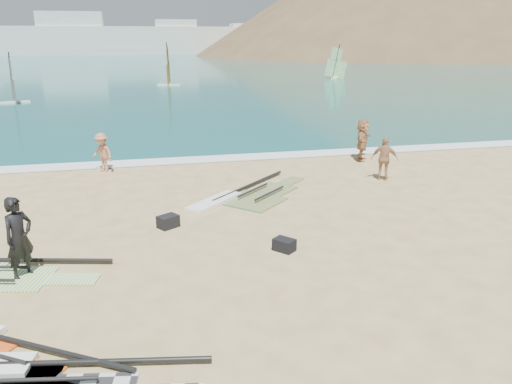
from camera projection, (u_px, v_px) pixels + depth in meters
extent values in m
plane|color=tan|center=(232.00, 295.00, 10.73)|extent=(300.00, 300.00, 0.00)
cube|color=#0B5050|center=(144.00, 57.00, 133.53)|extent=(300.00, 240.00, 0.06)
cube|color=white|center=(183.00, 161.00, 22.17)|extent=(300.00, 1.20, 0.04)
cube|color=white|center=(72.00, 41.00, 144.81)|extent=(160.00, 8.00, 8.00)
cube|color=white|center=(72.00, 33.00, 144.22)|extent=(18.00, 7.00, 12.00)
cube|color=white|center=(176.00, 37.00, 150.89)|extent=(12.00, 7.00, 10.00)
cube|color=white|center=(257.00, 39.00, 156.36)|extent=(16.00, 7.00, 9.00)
cube|color=white|center=(317.00, 35.00, 160.31)|extent=(10.00, 7.00, 11.00)
cone|color=brown|center=(433.00, 55.00, 149.74)|extent=(143.00, 143.00, 45.00)
cone|color=brown|center=(511.00, 53.00, 166.48)|extent=(70.00, 70.00, 28.00)
cylinder|color=black|center=(87.00, 362.00, 8.36)|extent=(4.14, 0.85, 0.10)
cylinder|color=black|center=(42.00, 380.00, 7.84)|extent=(1.72, 0.38, 0.07)
cube|color=#71C522|center=(20.00, 279.00, 11.38)|extent=(1.56, 1.49, 0.04)
cube|color=#71C522|center=(73.00, 280.00, 11.36)|extent=(1.23, 0.81, 0.04)
cylinder|color=black|center=(24.00, 260.00, 12.16)|extent=(4.21, 1.12, 0.10)
cube|color=orange|center=(250.00, 201.00, 16.81)|extent=(2.59, 2.60, 0.04)
cube|color=orange|center=(274.00, 189.00, 18.05)|extent=(1.85, 1.84, 0.04)
cube|color=orange|center=(291.00, 181.00, 19.06)|extent=(1.23, 1.23, 0.04)
cylinder|color=black|center=(249.00, 185.00, 18.24)|extent=(3.25, 3.18, 0.11)
cylinder|color=black|center=(253.00, 190.00, 17.49)|extent=(1.37, 1.34, 0.08)
cylinder|color=black|center=(269.00, 193.00, 17.14)|extent=(1.37, 1.34, 0.08)
cube|color=white|center=(214.00, 202.00, 16.55)|extent=(2.10, 2.07, 0.12)
cube|color=red|center=(11.00, 381.00, 8.01)|extent=(1.70, 1.67, 0.04)
cylinder|color=black|center=(33.00, 346.00, 8.80)|extent=(3.57, 2.30, 0.10)
cube|color=black|center=(168.00, 221.00, 14.47)|extent=(0.70, 0.65, 0.36)
cube|color=black|center=(284.00, 245.00, 12.90)|extent=(0.63, 0.65, 0.32)
imported|color=black|center=(19.00, 238.00, 11.24)|extent=(0.81, 0.84, 1.94)
imported|color=#B77054|center=(102.00, 152.00, 20.25)|extent=(1.15, 1.15, 1.60)
imported|color=tan|center=(384.00, 159.00, 19.04)|extent=(1.07, 0.86, 1.70)
imported|color=#B17951|center=(362.00, 140.00, 22.09)|extent=(1.36, 1.75, 1.85)
cube|color=white|center=(15.00, 102.00, 41.20)|extent=(2.37, 1.32, 0.13)
cube|color=orange|center=(13.00, 89.00, 40.87)|extent=(0.90, 2.68, 2.48)
cube|color=orange|center=(10.00, 67.00, 40.36)|extent=(0.53, 1.52, 1.73)
cylinder|color=black|center=(12.00, 77.00, 40.58)|extent=(0.33, 0.78, 3.94)
cube|color=white|center=(169.00, 85.00, 55.68)|extent=(2.68, 1.19, 0.15)
cube|color=red|center=(168.00, 73.00, 55.30)|extent=(0.60, 3.13, 2.82)
cube|color=red|center=(167.00, 55.00, 54.72)|extent=(0.36, 1.77, 1.96)
cylinder|color=black|center=(168.00, 63.00, 54.98)|extent=(0.26, 0.90, 4.47)
cube|color=white|center=(335.00, 78.00, 64.98)|extent=(1.88, 2.39, 0.14)
cube|color=#5BBD20|center=(336.00, 69.00, 64.64)|extent=(2.50, 1.63, 2.61)
cube|color=#5BBD20|center=(337.00, 54.00, 64.10)|extent=(1.42, 0.94, 1.81)
cylinder|color=black|center=(336.00, 61.00, 64.34)|extent=(0.75, 0.53, 4.13)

